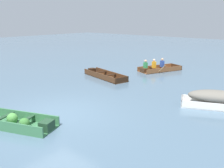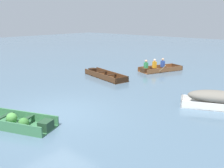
% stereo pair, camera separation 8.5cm
% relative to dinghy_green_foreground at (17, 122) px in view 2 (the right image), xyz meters
% --- Properties ---
extents(ground_plane, '(80.00, 80.00, 0.00)m').
position_rel_dinghy_green_foreground_xyz_m(ground_plane, '(0.05, 1.56, -0.15)').
color(ground_plane, slate).
extents(dinghy_green_foreground, '(3.14, 2.04, 0.42)m').
position_rel_dinghy_green_foreground_xyz_m(dinghy_green_foreground, '(0.00, 0.00, 0.00)').
color(dinghy_green_foreground, '#387047').
rests_on(dinghy_green_foreground, ground).
extents(skiff_dark_varnish_near_moored, '(3.60, 1.72, 0.34)m').
position_rel_dinghy_green_foreground_xyz_m(skiff_dark_varnish_near_moored, '(-2.79, 7.38, -0.03)').
color(skiff_dark_varnish_near_moored, '#4C2D19').
rests_on(skiff_dark_varnish_near_moored, ground).
extents(skiff_white_mid_moored, '(2.93, 2.00, 0.75)m').
position_rel_dinghy_green_foreground_xyz_m(skiff_white_mid_moored, '(4.52, 6.42, 0.26)').
color(skiff_white_mid_moored, white).
rests_on(skiff_white_mid_moored, ground).
extents(rowboat_wooden_brown_with_crew, '(2.41, 3.29, 0.89)m').
position_rel_dinghy_green_foreground_xyz_m(rowboat_wooden_brown_with_crew, '(-1.21, 11.24, 0.05)').
color(rowboat_wooden_brown_with_crew, brown).
rests_on(rowboat_wooden_brown_with_crew, ground).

